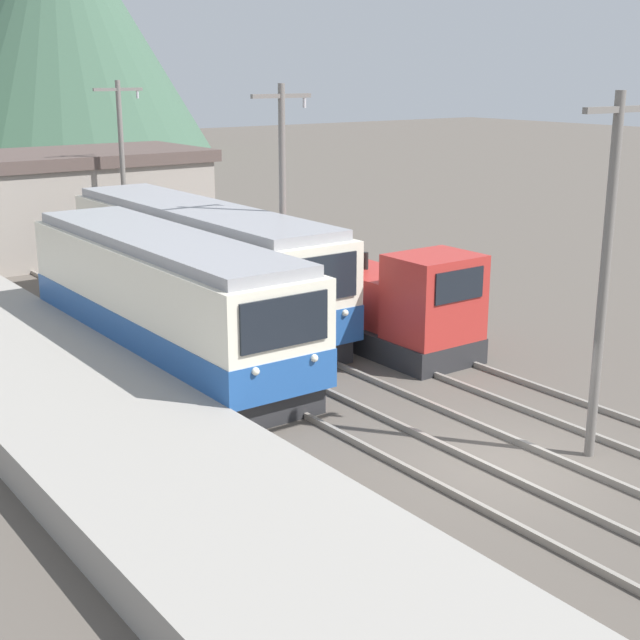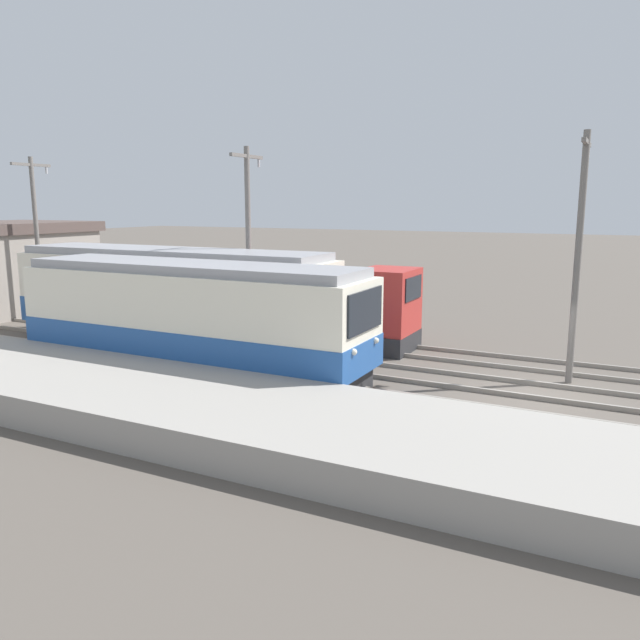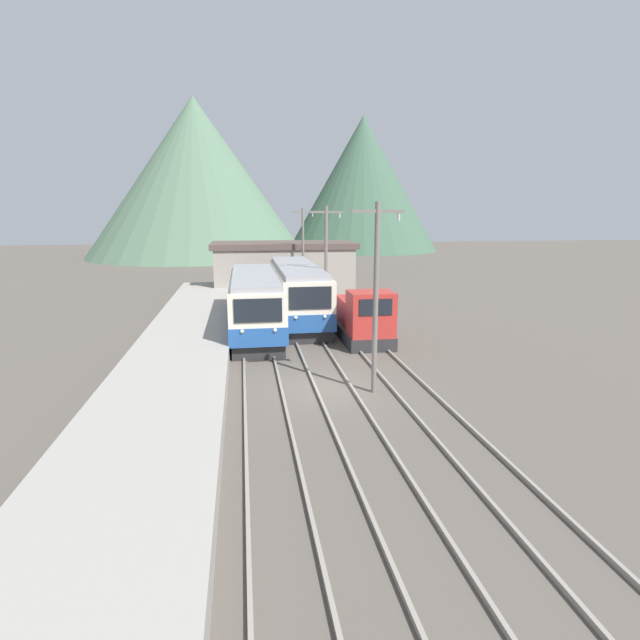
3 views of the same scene
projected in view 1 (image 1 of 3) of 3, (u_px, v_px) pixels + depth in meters
The scene contains 12 objects.
ground_plane at pixel (506, 464), 18.03m from camera, with size 200.00×200.00×0.00m, color #564F47.
platform_left at pixel (241, 538), 14.37m from camera, with size 4.50×54.00×0.81m, color gray.
track_left at pixel (410, 495), 16.53m from camera, with size 1.54×60.00×0.14m.
track_center at pixel (513, 458), 18.12m from camera, with size 1.54×60.00×0.14m.
track_right at pixel (606, 425), 19.82m from camera, with size 1.54×60.00×0.14m.
commuter_train_left at pixel (164, 304), 23.86m from camera, with size 2.84×11.74×3.52m.
commuter_train_center at pixel (199, 268), 27.91m from camera, with size 2.84×13.10×3.67m.
shunting_locomotive at pixel (393, 308), 25.20m from camera, with size 2.40×5.84×3.00m.
catenary_mast_near at pixel (606, 267), 17.36m from camera, with size 2.00×0.20×7.33m.
catenary_mast_mid at pixel (283, 201), 26.19m from camera, with size 2.00×0.20×7.33m.
catenary_mast_far at pixel (123, 168), 35.02m from camera, with size 2.00×0.20×7.33m.
station_building at pixel (57, 204), 37.89m from camera, with size 12.60×6.30×4.39m.
Camera 1 is at (-12.81, -11.17, 7.68)m, focal length 50.00 mm.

